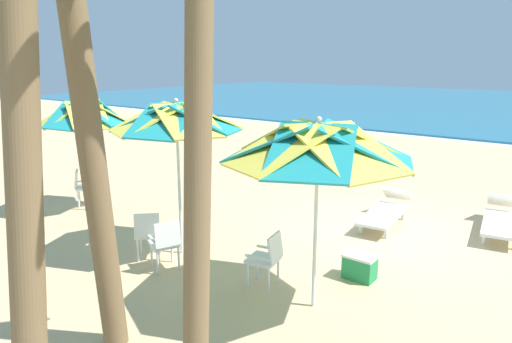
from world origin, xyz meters
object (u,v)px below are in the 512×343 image
object	(u,v)px
beach_umbrella_0	(318,144)
sun_lounger_1	(386,211)
beach_umbrella_2	(84,115)
palm_tree_4	(83,43)
plastic_chair_3	(83,185)
cooler_box	(360,267)
plastic_chair_2	(165,242)
beach_umbrella_1	(177,119)
plastic_chair_1	(148,232)
palm_tree_2	(16,114)
plastic_chair_0	(267,257)
sun_lounger_0	(501,219)
palm_tree_3	(194,53)

from	to	relation	value
beach_umbrella_0	sun_lounger_1	bearing A→B (deg)	97.78
beach_umbrella_2	palm_tree_4	world-z (taller)	palm_tree_4
plastic_chair_3	cooler_box	bearing A→B (deg)	3.76
plastic_chair_2	plastic_chair_3	bearing A→B (deg)	164.16
beach_umbrella_1	plastic_chair_1	xyz separation A→B (m)	(-0.26, -0.52, -1.92)
palm_tree_2	palm_tree_4	size ratio (longest dim) A/B	0.83
beach_umbrella_1	plastic_chair_0	bearing A→B (deg)	-3.29
beach_umbrella_0	sun_lounger_0	world-z (taller)	beach_umbrella_0
plastic_chair_0	plastic_chair_2	distance (m)	1.75
palm_tree_4	palm_tree_2	bearing A→B (deg)	-67.55
plastic_chair_2	sun_lounger_0	distance (m)	6.62
sun_lounger_0	palm_tree_2	size ratio (longest dim) A/B	0.46
beach_umbrella_0	plastic_chair_1	xyz separation A→B (m)	(-3.09, -0.34, -1.82)
plastic_chair_0	beach_umbrella_2	xyz separation A→B (m)	(-5.40, 0.55, 1.71)
plastic_chair_1	sun_lounger_1	distance (m)	4.95
beach_umbrella_0	palm_tree_4	xyz separation A→B (m)	(-1.48, -2.34, 1.24)
plastic_chair_3	sun_lounger_0	bearing A→B (deg)	26.16
plastic_chair_2	palm_tree_4	bearing A→B (deg)	-60.96
plastic_chair_2	plastic_chair_3	size ratio (longest dim) A/B	1.00
beach_umbrella_1	plastic_chair_1	distance (m)	2.01
plastic_chair_0	sun_lounger_0	bearing A→B (deg)	63.38
plastic_chair_3	palm_tree_3	size ratio (longest dim) A/B	0.16
palm_tree_4	cooler_box	size ratio (longest dim) A/B	11.46
plastic_chair_3	sun_lounger_0	size ratio (longest dim) A/B	0.39
plastic_chair_3	plastic_chair_2	bearing A→B (deg)	-15.84
sun_lounger_0	cooler_box	distance (m)	3.85
plastic_chair_2	plastic_chair_0	bearing A→B (deg)	17.48
beach_umbrella_1	sun_lounger_1	bearing A→B (deg)	58.17
sun_lounger_1	palm_tree_2	xyz separation A→B (m)	(-0.55, -7.20, 2.65)
plastic_chair_0	sun_lounger_1	xyz separation A→B (m)	(0.32, 3.82, -0.22)
sun_lounger_1	cooler_box	world-z (taller)	sun_lounger_1
plastic_chair_1	plastic_chair_3	xyz separation A→B (m)	(-3.63, 1.08, 0.00)
plastic_chair_3	beach_umbrella_2	bearing A→B (deg)	-13.79
plastic_chair_2	beach_umbrella_2	bearing A→B (deg)	163.91
sun_lounger_1	sun_lounger_0	bearing A→B (deg)	23.54
plastic_chair_3	palm_tree_4	distance (m)	6.81
beach_umbrella_1	beach_umbrella_2	xyz separation A→B (m)	(-3.42, 0.44, -0.20)
plastic_chair_0	palm_tree_3	distance (m)	3.75
plastic_chair_1	cooler_box	xyz separation A→B (m)	(3.24, 1.53, -0.30)
plastic_chair_3	palm_tree_2	bearing A→B (deg)	-35.57
palm_tree_2	cooler_box	bearing A→B (deg)	74.71
plastic_chair_1	cooler_box	world-z (taller)	plastic_chair_1
plastic_chair_1	sun_lounger_1	bearing A→B (deg)	58.82
beach_umbrella_2	palm_tree_3	distance (m)	6.85
sun_lounger_1	cooler_box	distance (m)	2.79
beach_umbrella_0	plastic_chair_1	bearing A→B (deg)	-173.65
beach_umbrella_1	plastic_chair_2	xyz separation A→B (m)	(0.31, -0.64, -1.92)
palm_tree_4	plastic_chair_3	bearing A→B (deg)	149.64
beach_umbrella_2	cooler_box	xyz separation A→B (m)	(6.40, 0.57, -2.01)
palm_tree_3	beach_umbrella_1	bearing A→B (deg)	139.93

